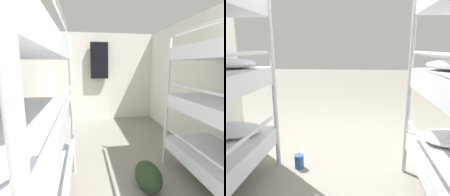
% 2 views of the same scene
% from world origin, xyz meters
% --- Properties ---
extents(wall_left, '(0.06, 4.94, 2.27)m').
position_xyz_m(wall_left, '(-1.40, 2.41, 1.14)').
color(wall_left, silver).
rests_on(wall_left, ground_plane).
extents(wall_right, '(0.06, 4.94, 2.27)m').
position_xyz_m(wall_right, '(1.40, 2.41, 1.14)').
color(wall_right, silver).
rests_on(wall_right, ground_plane).
extents(wall_back, '(2.86, 0.06, 2.27)m').
position_xyz_m(wall_back, '(0.00, 4.85, 1.14)').
color(wall_back, silver).
rests_on(wall_back, ground_plane).
extents(bunk_stack_left_near, '(0.74, 1.90, 1.83)m').
position_xyz_m(bunk_stack_left_near, '(-1.01, 1.44, 0.98)').
color(bunk_stack_left_near, silver).
rests_on(bunk_stack_left_near, ground_plane).
extents(duffel_bag, '(0.30, 0.47, 0.30)m').
position_xyz_m(duffel_bag, '(0.23, 1.96, 0.15)').
color(duffel_bag, '#23381E').
rests_on(duffel_bag, ground_plane).
extents(hanging_coat, '(0.44, 0.12, 0.90)m').
position_xyz_m(hanging_coat, '(-0.07, 4.70, 1.57)').
color(hanging_coat, black).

